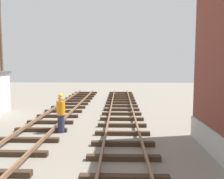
% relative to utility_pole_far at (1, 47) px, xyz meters
% --- Properties ---
extents(utility_pole_far, '(1.80, 0.24, 8.97)m').
position_rel_utility_pole_far_xyz_m(utility_pole_far, '(0.00, 0.00, 0.00)').
color(utility_pole_far, brown).
rests_on(utility_pole_far, ground).
extents(track_worker_foreground, '(0.40, 0.40, 1.87)m').
position_rel_utility_pole_far_xyz_m(track_worker_foreground, '(6.95, -8.64, -3.75)').
color(track_worker_foreground, '#262D4C').
rests_on(track_worker_foreground, ground).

